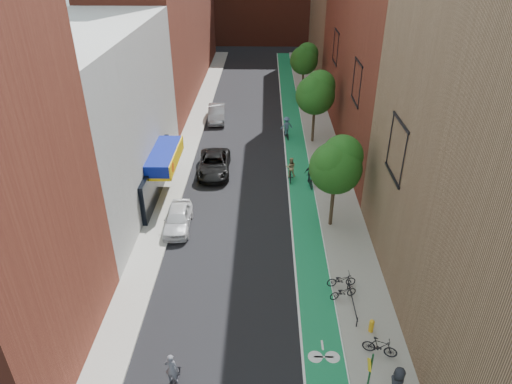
# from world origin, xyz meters

# --- Properties ---
(ground) EXTENTS (160.00, 160.00, 0.00)m
(ground) POSITION_xyz_m (0.00, 0.00, 0.00)
(ground) COLOR black
(ground) RESTS_ON ground
(bike_lane) EXTENTS (2.00, 68.00, 0.01)m
(bike_lane) POSITION_xyz_m (4.00, 26.00, 0.01)
(bike_lane) COLOR #136F3E
(bike_lane) RESTS_ON ground
(sidewalk_left) EXTENTS (2.00, 68.00, 0.15)m
(sidewalk_left) POSITION_xyz_m (-6.00, 26.00, 0.07)
(sidewalk_left) COLOR gray
(sidewalk_left) RESTS_ON ground
(sidewalk_right) EXTENTS (3.00, 68.00, 0.15)m
(sidewalk_right) POSITION_xyz_m (6.50, 26.00, 0.07)
(sidewalk_right) COLOR gray
(sidewalk_right) RESTS_ON ground
(building_left_white) EXTENTS (8.00, 20.00, 12.00)m
(building_left_white) POSITION_xyz_m (-11.00, 14.00, 6.00)
(building_left_white) COLOR silver
(building_left_white) RESTS_ON ground
(building_right_mid_red) EXTENTS (8.00, 28.00, 22.00)m
(building_right_mid_red) POSITION_xyz_m (12.00, 26.00, 11.00)
(building_right_mid_red) COLOR maroon
(building_right_mid_red) RESTS_ON ground
(building_right_far_tan) EXTENTS (8.00, 20.00, 18.00)m
(building_right_far_tan) POSITION_xyz_m (12.00, 50.00, 9.00)
(building_right_far_tan) COLOR #8C6B4C
(building_right_far_tan) RESTS_ON ground
(tree_near) EXTENTS (3.40, 3.36, 6.42)m
(tree_near) POSITION_xyz_m (5.65, 10.02, 4.66)
(tree_near) COLOR #332619
(tree_near) RESTS_ON ground
(tree_mid) EXTENTS (3.55, 3.53, 6.74)m
(tree_mid) POSITION_xyz_m (5.65, 24.02, 4.89)
(tree_mid) COLOR #332619
(tree_mid) RESTS_ON ground
(tree_far) EXTENTS (3.30, 3.25, 6.21)m
(tree_far) POSITION_xyz_m (5.65, 38.02, 4.50)
(tree_far) COLOR #332619
(tree_far) RESTS_ON ground
(sign_pole) EXTENTS (0.13, 0.71, 3.00)m
(sign_pole) POSITION_xyz_m (5.38, -3.50, 1.84)
(sign_pole) COLOR #194C26
(sign_pole) RESTS_ON sidewalk_right
(parked_car_white) EXTENTS (1.84, 4.25, 1.43)m
(parked_car_white) POSITION_xyz_m (-4.60, 9.59, 0.71)
(parked_car_white) COLOR silver
(parked_car_white) RESTS_ON ground
(parked_car_black) EXTENTS (2.73, 5.58, 1.53)m
(parked_car_black) POSITION_xyz_m (-3.00, 17.65, 0.76)
(parked_car_black) COLOR black
(parked_car_black) RESTS_ON ground
(parked_car_silver) EXTENTS (2.01, 4.92, 1.59)m
(parked_car_silver) POSITION_xyz_m (-3.92, 29.54, 0.79)
(parked_car_silver) COLOR gray
(parked_car_silver) RESTS_ON ground
(cyclist_lead) EXTENTS (0.88, 1.79, 1.97)m
(cyclist_lead) POSITION_xyz_m (-2.74, -2.79, 0.65)
(cyclist_lead) COLOR black
(cyclist_lead) RESTS_ON ground
(cyclist_lane_near) EXTENTS (0.80, 1.57, 1.96)m
(cyclist_lane_near) POSITION_xyz_m (3.20, 16.43, 0.84)
(cyclist_lane_near) COLOR black
(cyclist_lane_near) RESTS_ON ground
(cyclist_lane_mid) EXTENTS (1.00, 1.59, 1.99)m
(cyclist_lane_mid) POSITION_xyz_m (4.70, 15.49, 0.78)
(cyclist_lane_mid) COLOR black
(cyclist_lane_mid) RESTS_ON ground
(cyclist_lane_far) EXTENTS (1.27, 1.66, 2.12)m
(cyclist_lane_far) POSITION_xyz_m (3.20, 25.01, 0.98)
(cyclist_lane_far) COLOR black
(cyclist_lane_far) RESTS_ON ground
(parked_bike_near) EXTENTS (1.64, 1.03, 0.81)m
(parked_bike_near) POSITION_xyz_m (5.40, 2.86, 0.56)
(parked_bike_near) COLOR black
(parked_bike_near) RESTS_ON sidewalk_right
(parked_bike_mid) EXTENTS (1.69, 0.99, 0.98)m
(parked_bike_mid) POSITION_xyz_m (6.55, -0.89, 0.64)
(parked_bike_mid) COLOR black
(parked_bike_mid) RESTS_ON sidewalk_right
(parked_bike_far) EXTENTS (1.67, 0.75, 0.85)m
(parked_bike_far) POSITION_xyz_m (5.44, 3.82, 0.58)
(parked_bike_far) COLOR black
(parked_bike_far) RESTS_ON sidewalk_right
(fire_hydrant) EXTENTS (0.26, 0.26, 0.74)m
(fire_hydrant) POSITION_xyz_m (6.46, 0.52, 0.54)
(fire_hydrant) COLOR yellow
(fire_hydrant) RESTS_ON sidewalk_right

